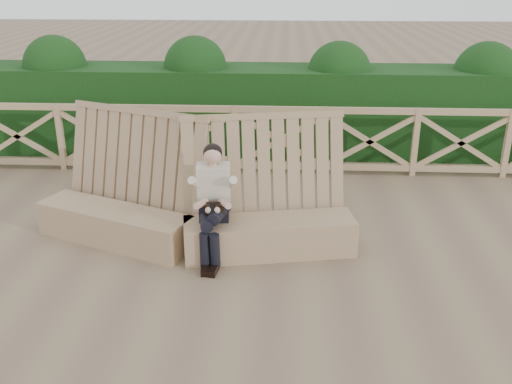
{
  "coord_description": "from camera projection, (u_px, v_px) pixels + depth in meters",
  "views": [
    {
      "loc": [
        0.09,
        -5.27,
        3.19
      ],
      "look_at": [
        -0.21,
        0.4,
        0.9
      ],
      "focal_mm": 40.0,
      "sensor_mm": 36.0,
      "label": 1
    }
  ],
  "objects": [
    {
      "name": "ground",
      "position": [
        274.0,
        284.0,
        6.08
      ],
      "size": [
        60.0,
        60.0,
        0.0
      ],
      "primitive_type": "plane",
      "color": "brown",
      "rests_on": "ground"
    },
    {
      "name": "bench",
      "position": [
        192.0,
        214.0,
        6.83
      ],
      "size": [
        3.93,
        1.46,
        1.56
      ],
      "rotation": [
        0.0,
        0.0,
        -0.14
      ],
      "color": "#957655",
      "rests_on": "ground"
    },
    {
      "name": "woman",
      "position": [
        213.0,
        199.0,
        6.44
      ],
      "size": [
        0.39,
        0.81,
        1.33
      ],
      "rotation": [
        0.0,
        0.0,
        0.07
      ],
      "color": "black",
      "rests_on": "ground"
    },
    {
      "name": "guardrail",
      "position": [
        279.0,
        140.0,
        9.12
      ],
      "size": [
        10.1,
        0.09,
        1.1
      ],
      "color": "#9C7B5B",
      "rests_on": "ground"
    },
    {
      "name": "hedge",
      "position": [
        281.0,
        110.0,
        10.15
      ],
      "size": [
        12.0,
        1.2,
        1.5
      ],
      "primitive_type": "cube",
      "color": "black",
      "rests_on": "ground"
    }
  ]
}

